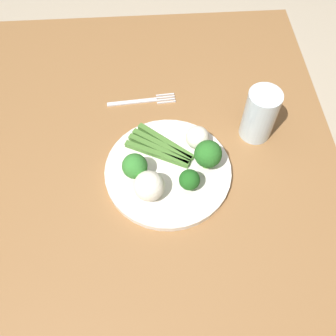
{
  "coord_description": "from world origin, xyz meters",
  "views": [
    {
      "loc": [
        0.39,
        0.01,
        1.44
      ],
      "look_at": [
        -0.02,
        0.04,
        0.77
      ],
      "focal_mm": 39.87,
      "sensor_mm": 36.0,
      "label": 1
    }
  ],
  "objects_px": {
    "cauliflower_front": "(151,186)",
    "water_glass": "(260,115)",
    "asparagus_bundle": "(161,148)",
    "fork": "(143,101)",
    "broccoli_left": "(208,154)",
    "dining_table": "(152,206)",
    "plate": "(168,171)",
    "broccoli_right": "(135,166)",
    "broccoli_outer_edge": "(189,180)",
    "cauliflower_near_fork": "(197,137)"
  },
  "relations": [
    {
      "from": "cauliflower_front",
      "to": "water_glass",
      "type": "bearing_deg",
      "value": 121.93
    },
    {
      "from": "asparagus_bundle",
      "to": "fork",
      "type": "xyz_separation_m",
      "value": [
        -0.15,
        -0.04,
        -0.02
      ]
    },
    {
      "from": "broccoli_left",
      "to": "water_glass",
      "type": "relative_size",
      "value": 0.56
    },
    {
      "from": "dining_table",
      "to": "cauliflower_front",
      "type": "relative_size",
      "value": 17.86
    },
    {
      "from": "plate",
      "to": "broccoli_right",
      "type": "distance_m",
      "value": 0.08
    },
    {
      "from": "plate",
      "to": "cauliflower_front",
      "type": "height_order",
      "value": "cauliflower_front"
    },
    {
      "from": "dining_table",
      "to": "plate",
      "type": "relative_size",
      "value": 4.12
    },
    {
      "from": "plate",
      "to": "broccoli_outer_edge",
      "type": "xyz_separation_m",
      "value": [
        0.05,
        0.04,
        0.04
      ]
    },
    {
      "from": "broccoli_outer_edge",
      "to": "cauliflower_near_fork",
      "type": "xyz_separation_m",
      "value": [
        -0.11,
        0.03,
        -0.0
      ]
    },
    {
      "from": "cauliflower_front",
      "to": "fork",
      "type": "bearing_deg",
      "value": -177.39
    },
    {
      "from": "plate",
      "to": "broccoli_outer_edge",
      "type": "height_order",
      "value": "broccoli_outer_edge"
    },
    {
      "from": "broccoli_left",
      "to": "cauliflower_near_fork",
      "type": "height_order",
      "value": "broccoli_left"
    },
    {
      "from": "broccoli_left",
      "to": "cauliflower_near_fork",
      "type": "bearing_deg",
      "value": -164.55
    },
    {
      "from": "asparagus_bundle",
      "to": "fork",
      "type": "relative_size",
      "value": 0.9
    },
    {
      "from": "plate",
      "to": "broccoli_outer_edge",
      "type": "distance_m",
      "value": 0.07
    },
    {
      "from": "broccoli_right",
      "to": "broccoli_outer_edge",
      "type": "relative_size",
      "value": 1.22
    },
    {
      "from": "plate",
      "to": "asparagus_bundle",
      "type": "height_order",
      "value": "asparagus_bundle"
    },
    {
      "from": "broccoli_outer_edge",
      "to": "cauliflower_front",
      "type": "bearing_deg",
      "value": -83.37
    },
    {
      "from": "dining_table",
      "to": "broccoli_left",
      "type": "bearing_deg",
      "value": 100.47
    },
    {
      "from": "plate",
      "to": "fork",
      "type": "bearing_deg",
      "value": -166.77
    },
    {
      "from": "broccoli_right",
      "to": "broccoli_outer_edge",
      "type": "distance_m",
      "value": 0.11
    },
    {
      "from": "asparagus_bundle",
      "to": "broccoli_left",
      "type": "bearing_deg",
      "value": -172.85
    },
    {
      "from": "fork",
      "to": "broccoli_right",
      "type": "bearing_deg",
      "value": -99.27
    },
    {
      "from": "broccoli_left",
      "to": "plate",
      "type": "bearing_deg",
      "value": -86.07
    },
    {
      "from": "plate",
      "to": "asparagus_bundle",
      "type": "xyz_separation_m",
      "value": [
        -0.05,
        -0.01,
        0.01
      ]
    },
    {
      "from": "broccoli_outer_edge",
      "to": "broccoli_right",
      "type": "bearing_deg",
      "value": -108.0
    },
    {
      "from": "fork",
      "to": "cauliflower_front",
      "type": "bearing_deg",
      "value": -91.62
    },
    {
      "from": "broccoli_right",
      "to": "broccoli_left",
      "type": "bearing_deg",
      "value": 96.42
    },
    {
      "from": "plate",
      "to": "fork",
      "type": "height_order",
      "value": "plate"
    },
    {
      "from": "plate",
      "to": "broccoli_right",
      "type": "height_order",
      "value": "broccoli_right"
    },
    {
      "from": "cauliflower_near_fork",
      "to": "cauliflower_front",
      "type": "bearing_deg",
      "value": -41.99
    },
    {
      "from": "asparagus_bundle",
      "to": "dining_table",
      "type": "bearing_deg",
      "value": 101.12
    },
    {
      "from": "asparagus_bundle",
      "to": "broccoli_outer_edge",
      "type": "bearing_deg",
      "value": 151.27
    },
    {
      "from": "broccoli_outer_edge",
      "to": "asparagus_bundle",
      "type": "bearing_deg",
      "value": -152.07
    },
    {
      "from": "plate",
      "to": "broccoli_right",
      "type": "bearing_deg",
      "value": -80.59
    },
    {
      "from": "water_glass",
      "to": "cauliflower_near_fork",
      "type": "bearing_deg",
      "value": -75.62
    },
    {
      "from": "water_glass",
      "to": "cauliflower_front",
      "type": "bearing_deg",
      "value": -58.07
    },
    {
      "from": "broccoli_outer_edge",
      "to": "fork",
      "type": "distance_m",
      "value": 0.27
    },
    {
      "from": "dining_table",
      "to": "cauliflower_near_fork",
      "type": "xyz_separation_m",
      "value": [
        -0.08,
        0.11,
        0.16
      ]
    },
    {
      "from": "cauliflower_front",
      "to": "dining_table",
      "type": "bearing_deg",
      "value": -173.71
    },
    {
      "from": "plate",
      "to": "cauliflower_front",
      "type": "bearing_deg",
      "value": -33.64
    },
    {
      "from": "broccoli_left",
      "to": "broccoli_outer_edge",
      "type": "distance_m",
      "value": 0.07
    },
    {
      "from": "plate",
      "to": "dining_table",
      "type": "bearing_deg",
      "value": -67.27
    },
    {
      "from": "fork",
      "to": "broccoli_left",
      "type": "bearing_deg",
      "value": -61.14
    },
    {
      "from": "asparagus_bundle",
      "to": "cauliflower_near_fork",
      "type": "xyz_separation_m",
      "value": [
        -0.01,
        0.08,
        0.02
      ]
    },
    {
      "from": "dining_table",
      "to": "asparagus_bundle",
      "type": "height_order",
      "value": "asparagus_bundle"
    },
    {
      "from": "broccoli_right",
      "to": "fork",
      "type": "bearing_deg",
      "value": 174.95
    },
    {
      "from": "water_glass",
      "to": "asparagus_bundle",
      "type": "bearing_deg",
      "value": -78.72
    },
    {
      "from": "broccoli_left",
      "to": "cauliflower_front",
      "type": "height_order",
      "value": "broccoli_left"
    },
    {
      "from": "broccoli_right",
      "to": "broccoli_outer_edge",
      "type": "height_order",
      "value": "broccoli_right"
    }
  ]
}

